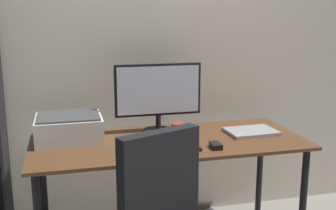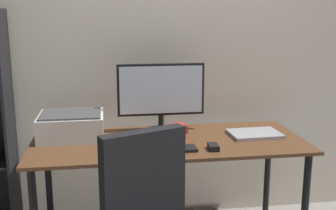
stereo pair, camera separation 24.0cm
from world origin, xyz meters
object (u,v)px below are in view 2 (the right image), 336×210
(desk, at_px, (169,153))
(monitor, at_px, (161,93))
(mouse, at_px, (213,147))
(coffee_mug, at_px, (179,131))
(printer, at_px, (72,125))
(keyboard, at_px, (172,149))
(laptop, at_px, (255,134))

(desk, distance_m, monitor, 0.40)
(monitor, xyz_separation_m, mouse, (0.25, -0.43, -0.24))
(coffee_mug, height_order, printer, printer)
(desk, xyz_separation_m, printer, (-0.60, 0.15, 0.16))
(monitor, height_order, keyboard, monitor)
(laptop, bearing_deg, keyboard, -161.48)
(keyboard, xyz_separation_m, printer, (-0.58, 0.35, 0.07))
(desk, xyz_separation_m, monitor, (-0.02, 0.21, 0.34))
(monitor, bearing_deg, desk, -84.95)
(monitor, distance_m, coffee_mug, 0.28)
(printer, bearing_deg, keyboard, -31.24)
(desk, relative_size, keyboard, 5.80)
(mouse, relative_size, printer, 0.24)
(desk, xyz_separation_m, coffee_mug, (0.07, 0.05, 0.13))
(desk, distance_m, printer, 0.64)
(monitor, relative_size, coffee_mug, 5.71)
(printer, bearing_deg, monitor, 5.70)
(keyboard, xyz_separation_m, coffee_mug, (0.09, 0.25, 0.04))
(keyboard, distance_m, coffee_mug, 0.27)
(laptop, bearing_deg, coffee_mug, 174.31)
(mouse, distance_m, printer, 0.91)
(printer, bearing_deg, coffee_mug, -8.93)
(coffee_mug, bearing_deg, desk, -145.79)
(printer, bearing_deg, desk, -14.49)
(monitor, distance_m, printer, 0.61)
(mouse, xyz_separation_m, printer, (-0.83, 0.37, 0.06))
(keyboard, height_order, printer, printer)
(mouse, distance_m, laptop, 0.41)
(monitor, xyz_separation_m, coffee_mug, (0.09, -0.16, -0.21))
(monitor, relative_size, mouse, 5.97)
(mouse, xyz_separation_m, laptop, (0.34, 0.23, -0.01))
(desk, distance_m, mouse, 0.33)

